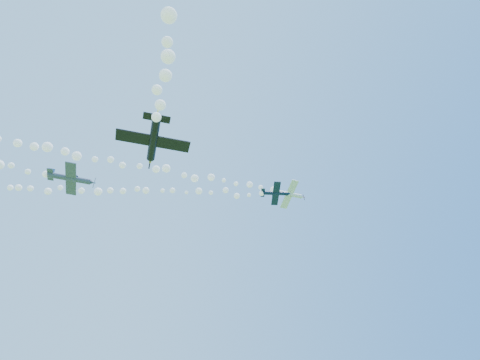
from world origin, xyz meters
name	(u,v)px	position (x,y,z in m)	size (l,w,h in m)	color
plane_white	(289,194)	(18.73, 5.15, 52.77)	(7.02, 7.16, 2.39)	silver
smoke_trail_white	(72,153)	(-23.74, 8.70, 52.47)	(80.77, 9.10, 2.97)	white
plane_navy	(276,193)	(13.95, 1.99, 49.30)	(5.99, 6.33, 1.91)	#0B1832
smoke_trail_navy	(40,189)	(-28.05, 16.93, 49.10)	(80.72, 30.15, 2.44)	white
plane_grey	(71,179)	(-21.96, 4.88, 44.04)	(7.75, 8.19, 2.36)	#3B4157
plane_black	(153,140)	(-12.18, -18.84, 34.18)	(8.30, 7.82, 2.61)	black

